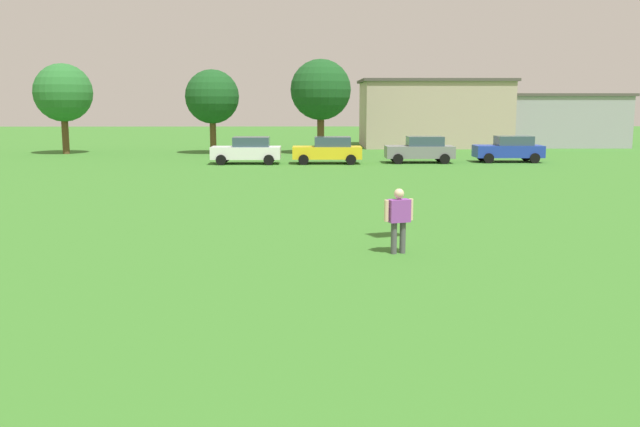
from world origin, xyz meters
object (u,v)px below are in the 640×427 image
tree_far_left (63,93)px  parked_car_gray_2 (421,149)px  tree_center (212,97)px  parked_car_yellow_1 (328,150)px  adult_bystander (399,215)px  parked_car_blue_3 (509,149)px  tree_far_right (321,90)px  parked_car_white_0 (247,150)px

tree_far_left → parked_car_gray_2: bearing=-18.1°
tree_center → parked_car_gray_2: bearing=-30.0°
parked_car_yellow_1 → tree_far_left: (-19.39, 8.76, 3.64)m
tree_center → adult_bystander: bearing=-75.0°
parked_car_blue_3 → tree_center: tree_center is taller
tree_far_right → parked_car_blue_3: bearing=-32.1°
parked_car_yellow_1 → parked_car_gray_2: 5.92m
parked_car_yellow_1 → tree_center: bearing=-46.3°
parked_car_yellow_1 → tree_center: 12.60m
parked_car_gray_2 → adult_bystander: bearing=79.8°
parked_car_yellow_1 → tree_center: size_ratio=0.69×
parked_car_white_0 → tree_center: 10.04m
parked_car_yellow_1 → tree_far_left: 21.58m
parked_car_blue_3 → tree_far_left: 32.25m
parked_car_gray_2 → tree_center: (-14.29, 8.26, 3.35)m
parked_car_yellow_1 → parked_car_gray_2: same height
parked_car_yellow_1 → tree_far_right: (-0.34, 8.52, 3.85)m
parked_car_white_0 → tree_far_right: 10.54m
parked_car_gray_2 → tree_far_left: size_ratio=0.65×
adult_bystander → tree_far_left: 40.82m
adult_bystander → tree_far_left: tree_far_left is taller
parked_car_blue_3 → tree_far_right: 14.71m
parked_car_gray_2 → tree_far_left: (-25.28, 8.25, 3.64)m
adult_bystander → parked_car_gray_2: (4.83, 26.91, -0.13)m
adult_bystander → parked_car_gray_2: 27.34m
adult_bystander → parked_car_gray_2: parked_car_gray_2 is taller
parked_car_gray_2 → tree_far_right: size_ratio=0.62×
adult_bystander → tree_center: tree_center is taller
parked_car_yellow_1 → parked_car_blue_3: bearing=-175.2°
adult_bystander → parked_car_yellow_1: size_ratio=0.39×
parked_car_white_0 → parked_car_blue_3: size_ratio=1.00×
parked_car_gray_2 → parked_car_yellow_1: bearing=5.0°
tree_center → tree_far_right: (8.06, -0.26, 0.50)m
adult_bystander → tree_far_right: (-1.40, 34.92, 3.72)m
tree_far_left → tree_center: bearing=0.1°
tree_center → parked_car_white_0: bearing=-69.4°
tree_far_right → parked_car_white_0: bearing=-118.8°
tree_far_left → parked_car_blue_3: bearing=-14.1°
parked_car_white_0 → tree_far_right: tree_far_right is taller
tree_far_left → adult_bystander: bearing=-59.8°
tree_far_left → tree_center: tree_far_left is taller
adult_bystander → parked_car_gray_2: bearing=62.1°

